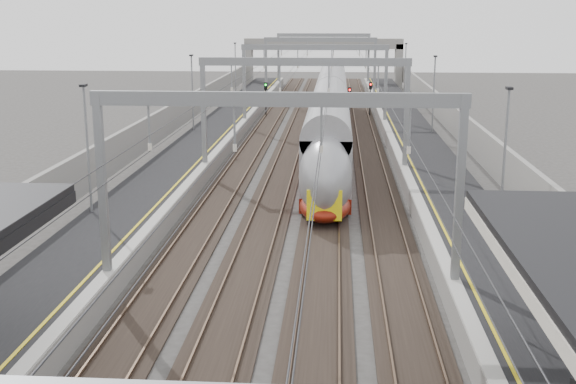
# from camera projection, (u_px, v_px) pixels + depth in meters

# --- Properties ---
(platform_left) EXTENTS (4.00, 120.00, 1.00)m
(platform_left) POSITION_uv_depth(u_px,v_px,m) (188.00, 161.00, 49.01)
(platform_left) COLOR black
(platform_left) RESTS_ON ground
(platform_right) EXTENTS (4.00, 120.00, 1.00)m
(platform_right) POSITION_uv_depth(u_px,v_px,m) (426.00, 164.00, 47.96)
(platform_right) COLOR black
(platform_right) RESTS_ON ground
(tracks) EXTENTS (11.40, 140.00, 0.20)m
(tracks) POSITION_uv_depth(u_px,v_px,m) (306.00, 169.00, 48.59)
(tracks) COLOR black
(tracks) RESTS_ON ground
(overhead_line) EXTENTS (13.00, 140.00, 6.60)m
(overhead_line) POSITION_uv_depth(u_px,v_px,m) (310.00, 70.00, 53.54)
(overhead_line) COLOR gray
(overhead_line) RESTS_ON platform_left
(overbridge) EXTENTS (22.00, 2.20, 6.90)m
(overbridge) POSITION_uv_depth(u_px,v_px,m) (323.00, 50.00, 100.60)
(overbridge) COLOR gray
(overbridge) RESTS_ON ground
(wall_left) EXTENTS (0.30, 120.00, 3.20)m
(wall_left) POSITION_uv_depth(u_px,v_px,m) (141.00, 144.00, 48.96)
(wall_left) COLOR gray
(wall_left) RESTS_ON ground
(wall_right) EXTENTS (0.30, 120.00, 3.20)m
(wall_right) POSITION_uv_depth(u_px,v_px,m) (476.00, 148.00, 47.48)
(wall_right) COLOR gray
(wall_right) RESTS_ON ground
(train) EXTENTS (2.69, 49.00, 4.25)m
(train) POSITION_uv_depth(u_px,v_px,m) (330.00, 121.00, 56.30)
(train) COLOR maroon
(train) RESTS_ON ground
(signal_green) EXTENTS (0.32, 0.32, 3.48)m
(signal_green) POSITION_uv_depth(u_px,v_px,m) (266.00, 93.00, 73.07)
(signal_green) COLOR black
(signal_green) RESTS_ON ground
(signal_red_near) EXTENTS (0.32, 0.32, 3.48)m
(signal_red_near) POSITION_uv_depth(u_px,v_px,m) (350.00, 99.00, 68.09)
(signal_red_near) COLOR black
(signal_red_near) RESTS_ON ground
(signal_red_far) EXTENTS (0.32, 0.32, 3.48)m
(signal_red_far) POSITION_uv_depth(u_px,v_px,m) (370.00, 93.00, 73.43)
(signal_red_far) COLOR black
(signal_red_far) RESTS_ON ground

